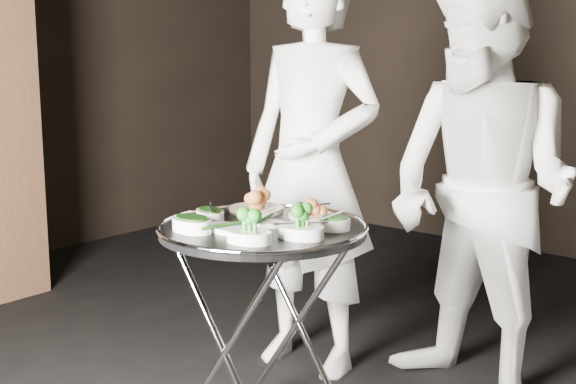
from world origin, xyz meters
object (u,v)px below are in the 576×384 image
Objects in this scene: tray_stand at (263,323)px; waiter_right at (481,192)px; serving_tray at (263,229)px; waiter_left at (311,169)px.

tray_stand is 0.45× the size of waiter_right.
waiter_right is (0.48, 0.82, 0.45)m from tray_stand.
serving_tray is 0.75m from waiter_left.
serving_tray is (-0.00, 0.00, 0.37)m from tray_stand.
waiter_right is at bearing 4.22° from waiter_left.
serving_tray is at bearing -106.83° from waiter_right.
tray_stand is 0.37m from serving_tray.
tray_stand is 1.05m from waiter_right.
waiter_right is at bearing 59.45° from tray_stand.
serving_tray is at bearing -72.97° from waiter_left.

